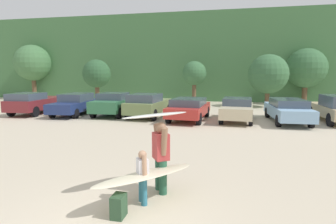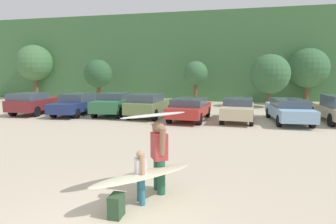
% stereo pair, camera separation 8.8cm
% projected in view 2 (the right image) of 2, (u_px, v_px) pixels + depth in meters
% --- Properties ---
extents(hillside_ridge, '(108.00, 12.00, 8.85)m').
position_uv_depth(hillside_ridge, '(211.00, 60.00, 32.98)').
color(hillside_ridge, '#427042').
rests_on(hillside_ridge, ground_plane).
extents(tree_center_left, '(3.92, 3.92, 5.91)m').
position_uv_depth(tree_center_left, '(35.00, 63.00, 30.51)').
color(tree_center_left, brown).
rests_on(tree_center_left, ground_plane).
extents(tree_far_left, '(2.65, 2.65, 4.11)m').
position_uv_depth(tree_far_left, '(98.00, 74.00, 26.28)').
color(tree_far_left, brown).
rests_on(tree_far_left, ground_plane).
extents(tree_far_right, '(2.20, 2.20, 3.92)m').
position_uv_depth(tree_far_right, '(196.00, 74.00, 25.37)').
color(tree_far_right, brown).
rests_on(tree_far_right, ground_plane).
extents(tree_center, '(3.21, 3.21, 4.34)m').
position_uv_depth(tree_center, '(270.00, 74.00, 22.47)').
color(tree_center, brown).
rests_on(tree_center, ground_plane).
extents(tree_left, '(3.54, 3.54, 5.03)m').
position_uv_depth(tree_left, '(308.00, 68.00, 24.68)').
color(tree_left, brown).
rests_on(tree_left, ground_plane).
extents(parked_car_maroon, '(2.12, 4.58, 1.50)m').
position_uv_depth(parked_car_maroon, '(36.00, 102.00, 19.13)').
color(parked_car_maroon, maroon).
rests_on(parked_car_maroon, ground_plane).
extents(parked_car_navy, '(2.02, 4.80, 1.43)m').
position_uv_depth(parked_car_navy, '(77.00, 104.00, 18.80)').
color(parked_car_navy, navy).
rests_on(parked_car_navy, ground_plane).
extents(parked_car_forest_green, '(2.04, 4.25, 1.50)m').
position_uv_depth(parked_car_forest_green, '(114.00, 103.00, 18.50)').
color(parked_car_forest_green, '#2D6642').
rests_on(parked_car_forest_green, ground_plane).
extents(parked_car_olive_green, '(2.18, 4.32, 1.52)m').
position_uv_depth(parked_car_olive_green, '(149.00, 105.00, 17.62)').
color(parked_car_olive_green, '#6B7F4C').
rests_on(parked_car_olive_green, ground_plane).
extents(parked_car_red, '(2.26, 4.55, 1.32)m').
position_uv_depth(parked_car_red, '(190.00, 108.00, 16.49)').
color(parked_car_red, '#B72D28').
rests_on(parked_car_red, ground_plane).
extents(parked_car_champagne, '(2.06, 4.24, 1.35)m').
position_uv_depth(parked_car_champagne, '(238.00, 109.00, 16.18)').
color(parked_car_champagne, beige).
rests_on(parked_car_champagne, ground_plane).
extents(parked_car_sky_blue, '(1.97, 4.85, 1.34)m').
position_uv_depth(parked_car_sky_blue, '(289.00, 110.00, 15.71)').
color(parked_car_sky_blue, '#84ADD1').
rests_on(parked_car_sky_blue, ground_plane).
extents(person_adult, '(0.52, 0.72, 1.67)m').
position_uv_depth(person_adult, '(159.00, 153.00, 6.40)').
color(person_adult, '#26593F').
rests_on(person_adult, ground_plane).
extents(person_child, '(0.35, 0.46, 1.17)m').
position_uv_depth(person_child, '(141.00, 174.00, 5.86)').
color(person_child, teal).
rests_on(person_child, ground_plane).
extents(surfboard_white, '(1.50, 1.58, 0.13)m').
position_uv_depth(surfboard_white, '(155.00, 115.00, 6.19)').
color(surfboard_white, white).
extents(surfboard_cream, '(2.10, 2.24, 0.14)m').
position_uv_depth(surfboard_cream, '(143.00, 175.00, 5.81)').
color(surfboard_cream, beige).
extents(backpack_dropped, '(0.24, 0.34, 0.45)m').
position_uv_depth(backpack_dropped, '(116.00, 206.00, 5.34)').
color(backpack_dropped, '#2D4C33').
rests_on(backpack_dropped, ground_plane).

